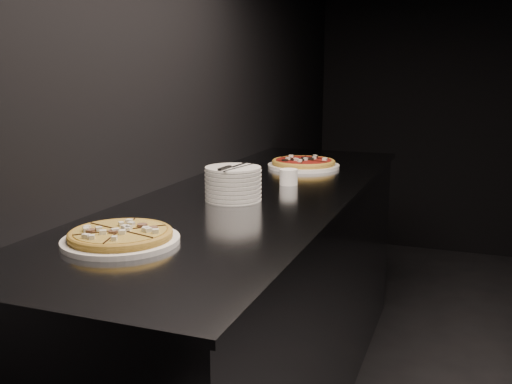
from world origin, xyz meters
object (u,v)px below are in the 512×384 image
(counter, at_px, (259,301))
(pizza_tomato, at_px, (303,163))
(ramekin, at_px, (289,176))
(plate_stack, at_px, (233,183))
(cutlery, at_px, (233,167))
(pizza_mushroom, at_px, (121,236))

(counter, distance_m, pizza_tomato, 0.75)
(counter, height_order, ramekin, ramekin)
(counter, distance_m, plate_stack, 0.56)
(plate_stack, xyz_separation_m, cutlery, (0.01, -0.02, 0.06))
(ramekin, bearing_deg, pizza_tomato, 97.83)
(plate_stack, height_order, cutlery, cutlery)
(pizza_mushroom, bearing_deg, pizza_tomato, 85.05)
(pizza_tomato, xyz_separation_m, cutlery, (-0.03, -0.78, 0.10))
(pizza_mushroom, height_order, cutlery, cutlery)
(pizza_tomato, bearing_deg, pizza_mushroom, -94.95)
(counter, distance_m, ramekin, 0.52)
(cutlery, bearing_deg, ramekin, 79.09)
(plate_stack, bearing_deg, pizza_tomato, 86.80)
(pizza_mushroom, height_order, ramekin, ramekin)
(pizza_mushroom, xyz_separation_m, pizza_tomato, (0.12, 1.36, 0.00))
(pizza_tomato, relative_size, ramekin, 5.29)
(counter, relative_size, cutlery, 11.69)
(pizza_tomato, distance_m, plate_stack, 0.77)
(plate_stack, relative_size, cutlery, 0.95)
(pizza_tomato, distance_m, ramekin, 0.44)
(counter, xyz_separation_m, pizza_tomato, (0.02, 0.57, 0.48))
(counter, xyz_separation_m, ramekin, (0.08, 0.14, 0.49))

